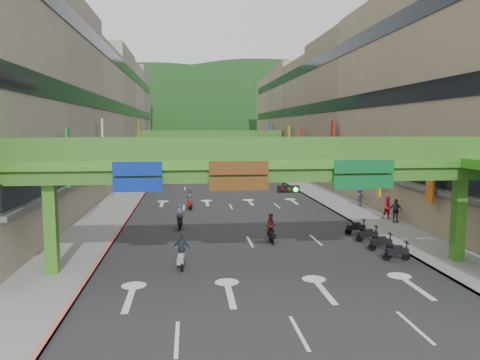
# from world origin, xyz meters

# --- Properties ---
(ground) EXTENTS (320.00, 320.00, 0.00)m
(ground) POSITION_xyz_m (0.00, 0.00, 0.00)
(ground) COLOR black
(ground) RESTS_ON ground
(road_slab) EXTENTS (18.00, 140.00, 0.02)m
(road_slab) POSITION_xyz_m (0.00, 50.00, 0.01)
(road_slab) COLOR #28282B
(road_slab) RESTS_ON ground
(sidewalk_left) EXTENTS (4.00, 140.00, 0.15)m
(sidewalk_left) POSITION_xyz_m (-11.00, 50.00, 0.07)
(sidewalk_left) COLOR gray
(sidewalk_left) RESTS_ON ground
(sidewalk_right) EXTENTS (4.00, 140.00, 0.15)m
(sidewalk_right) POSITION_xyz_m (11.00, 50.00, 0.07)
(sidewalk_right) COLOR gray
(sidewalk_right) RESTS_ON ground
(curb_left) EXTENTS (0.20, 140.00, 0.18)m
(curb_left) POSITION_xyz_m (-9.10, 50.00, 0.09)
(curb_left) COLOR #CC5959
(curb_left) RESTS_ON ground
(curb_right) EXTENTS (0.20, 140.00, 0.18)m
(curb_right) POSITION_xyz_m (9.10, 50.00, 0.09)
(curb_right) COLOR gray
(curb_right) RESTS_ON ground
(building_row_left) EXTENTS (12.80, 95.00, 19.00)m
(building_row_left) POSITION_xyz_m (-18.93, 50.00, 9.46)
(building_row_left) COLOR #9E937F
(building_row_left) RESTS_ON ground
(building_row_right) EXTENTS (12.80, 95.00, 19.00)m
(building_row_right) POSITION_xyz_m (18.93, 50.00, 9.46)
(building_row_right) COLOR gray
(building_row_right) RESTS_ON ground
(overpass_near) EXTENTS (28.00, 12.27, 7.10)m
(overpass_near) POSITION_xyz_m (0.93, 5.38, 5.21)
(overpass_near) COLOR #4C9E2D
(overpass_near) RESTS_ON ground
(overpass_far) EXTENTS (28.00, 2.20, 7.10)m
(overpass_far) POSITION_xyz_m (0.00, 65.00, 5.40)
(overpass_far) COLOR #4C9E2D
(overpass_far) RESTS_ON ground
(hill_left) EXTENTS (168.00, 140.00, 112.00)m
(hill_left) POSITION_xyz_m (-15.00, 160.00, 0.00)
(hill_left) COLOR #1C4419
(hill_left) RESTS_ON ground
(hill_right) EXTENTS (208.00, 176.00, 128.00)m
(hill_right) POSITION_xyz_m (25.00, 180.00, 0.00)
(hill_right) COLOR #1C4419
(hill_right) RESTS_ON ground
(bunting_string) EXTENTS (26.00, 0.36, 0.47)m
(bunting_string) POSITION_xyz_m (0.00, 30.00, 5.96)
(bunting_string) COLOR black
(bunting_string) RESTS_ON ground
(scooter_rider_near) EXTENTS (0.60, 1.60, 1.91)m
(scooter_rider_near) POSITION_xyz_m (-4.71, 16.55, 0.88)
(scooter_rider_near) COLOR black
(scooter_rider_near) RESTS_ON ground
(scooter_rider_mid) EXTENTS (0.81, 1.60, 1.98)m
(scooter_rider_mid) POSITION_xyz_m (1.40, 11.72, 1.02)
(scooter_rider_mid) COLOR black
(scooter_rider_mid) RESTS_ON ground
(scooter_rider_left) EXTENTS (0.93, 1.60, 1.88)m
(scooter_rider_left) POSITION_xyz_m (-4.46, 6.55, 0.93)
(scooter_rider_left) COLOR gray
(scooter_rider_left) RESTS_ON ground
(scooter_rider_far) EXTENTS (0.87, 1.60, 1.99)m
(scooter_rider_far) POSITION_xyz_m (-3.91, 25.10, 1.00)
(scooter_rider_far) COLOR maroon
(scooter_rider_far) RESTS_ON ground
(parked_scooter_row) EXTENTS (1.60, 7.15, 1.08)m
(parked_scooter_row) POSITION_xyz_m (7.80, 10.00, 0.52)
(parked_scooter_row) COLOR black
(parked_scooter_row) RESTS_ON ground
(car_silver) EXTENTS (1.32, 3.76, 1.24)m
(car_silver) POSITION_xyz_m (-7.00, 46.46, 0.62)
(car_silver) COLOR #B3B3BC
(car_silver) RESTS_ON ground
(car_yellow) EXTENTS (1.71, 3.71, 1.23)m
(car_yellow) POSITION_xyz_m (1.27, 47.40, 0.62)
(car_yellow) COLOR orange
(car_yellow) RESTS_ON ground
(pedestrian_red) EXTENTS (0.98, 0.80, 1.86)m
(pedestrian_red) POSITION_xyz_m (12.20, 17.91, 0.93)
(pedestrian_red) COLOR #B11722
(pedestrian_red) RESTS_ON ground
(pedestrian_dark) EXTENTS (1.09, 0.46, 1.85)m
(pedestrian_dark) POSITION_xyz_m (12.20, 16.54, 0.93)
(pedestrian_dark) COLOR black
(pedestrian_dark) RESTS_ON ground
(pedestrian_blue) EXTENTS (0.85, 0.59, 1.73)m
(pedestrian_blue) POSITION_xyz_m (12.20, 24.29, 0.86)
(pedestrian_blue) COLOR #343853
(pedestrian_blue) RESTS_ON ground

